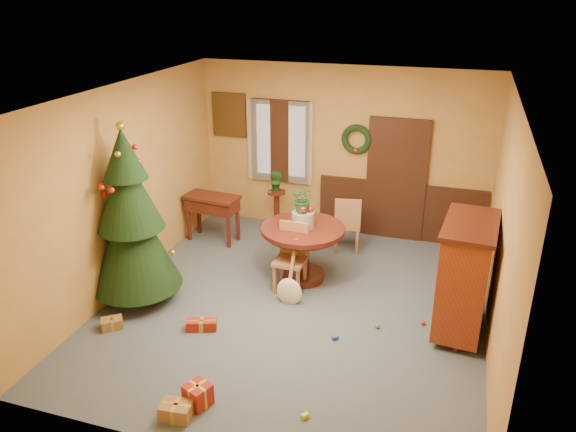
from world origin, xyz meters
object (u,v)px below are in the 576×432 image
at_px(christmas_tree, 131,220).
at_px(sideboard, 465,274).
at_px(chair_near, 292,254).
at_px(dining_table, 303,243).
at_px(writing_desk, 212,207).

distance_m(christmas_tree, sideboard, 4.35).
xyz_separation_m(chair_near, sideboard, (2.35, -0.40, 0.27)).
xyz_separation_m(dining_table, sideboard, (2.27, -0.69, 0.21)).
bearing_deg(writing_desk, sideboard, -20.59).
bearing_deg(chair_near, sideboard, -9.70).
height_order(dining_table, christmas_tree, christmas_tree).
bearing_deg(christmas_tree, dining_table, 31.49).
height_order(christmas_tree, sideboard, christmas_tree).
distance_m(dining_table, christmas_tree, 2.45).
height_order(dining_table, writing_desk, dining_table).
bearing_deg(sideboard, writing_desk, 159.41).
relative_size(chair_near, writing_desk, 1.04).
relative_size(dining_table, christmas_tree, 0.49).
relative_size(christmas_tree, writing_desk, 2.65).
bearing_deg(christmas_tree, sideboard, 7.29).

